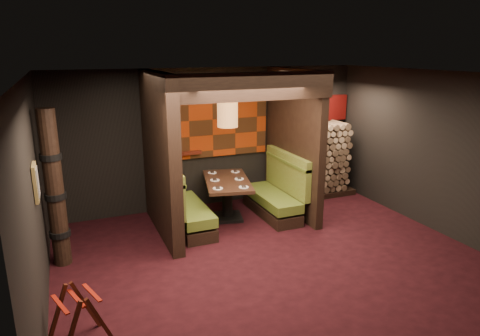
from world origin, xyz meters
name	(u,v)px	position (x,y,z in m)	size (l,w,h in m)	color
floor	(272,259)	(0.00, 0.00, -0.01)	(6.50, 5.50, 0.02)	black
ceiling	(276,74)	(0.00, 0.00, 2.86)	(6.50, 5.50, 0.02)	black
wall_back	(213,138)	(0.00, 2.76, 1.43)	(6.50, 0.02, 2.85)	black
wall_front	(409,248)	(0.00, -2.76, 1.43)	(6.50, 0.02, 2.85)	black
wall_left	(34,200)	(-3.26, 0.00, 1.43)	(0.02, 5.50, 2.85)	black
wall_right	(437,152)	(3.26, 0.00, 1.43)	(0.02, 5.50, 2.85)	black
partition_left	(160,156)	(-1.35, 1.65, 1.43)	(0.20, 2.20, 2.85)	black
partition_right	(293,143)	(1.30, 1.70, 1.43)	(0.15, 2.10, 2.85)	black
header_beam	(253,87)	(-0.02, 0.70, 2.63)	(2.85, 0.18, 0.44)	black
tapa_back_panel	(212,119)	(-0.02, 2.71, 1.82)	(2.40, 0.06, 1.55)	#9C2F09
tapa_side_panel	(163,129)	(-1.23, 1.82, 1.85)	(0.04, 1.85, 1.45)	#9C2F09
lacquer_shelf	(187,153)	(-0.60, 2.65, 1.18)	(0.60, 0.12, 0.07)	#50190E
booth_bench_left	(184,208)	(-0.96, 1.65, 0.40)	(0.68, 1.60, 1.14)	black
booth_bench_right	(276,195)	(0.93, 1.65, 0.40)	(0.68, 1.60, 1.14)	black
dining_table	(227,192)	(-0.05, 1.81, 0.56)	(1.14, 1.65, 0.79)	black
place_settings	(227,179)	(-0.05, 1.81, 0.80)	(0.88, 1.29, 0.03)	white
pendant_lamp	(228,115)	(-0.05, 1.76, 2.05)	(0.38, 0.38, 1.03)	#A36A37
framed_picture	(36,182)	(-3.22, 0.10, 1.62)	(0.05, 0.36, 0.46)	olive
luggage_rack	(78,317)	(-2.90, -1.04, 0.37)	(0.79, 0.66, 0.74)	#42170B
totem_column	(55,190)	(-3.05, 1.10, 1.19)	(0.31, 0.31, 2.40)	black
firewood_stack	(317,160)	(2.29, 2.35, 0.82)	(1.73, 0.70, 1.64)	black
mosaic_header	(311,109)	(2.29, 2.68, 1.92)	(1.83, 0.10, 0.56)	maroon
bay_front_post	(291,140)	(1.39, 1.96, 1.43)	(0.08, 0.08, 2.85)	black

